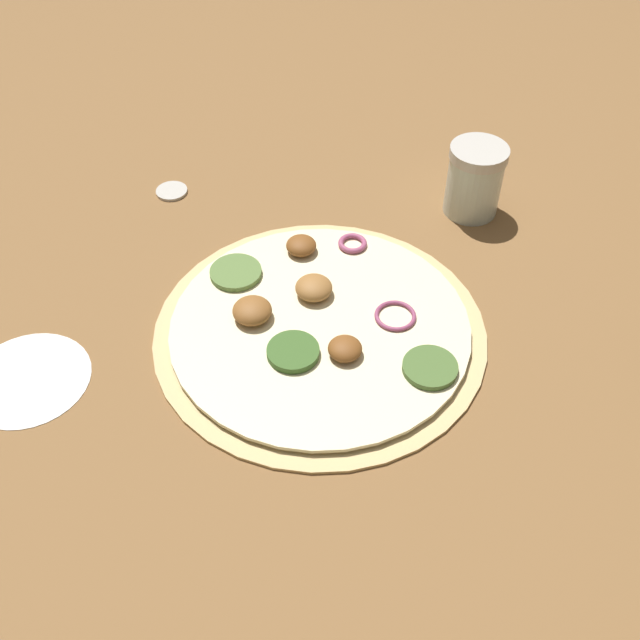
# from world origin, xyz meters

# --- Properties ---
(ground_plane) EXTENTS (3.00, 3.00, 0.00)m
(ground_plane) POSITION_xyz_m (0.00, 0.00, 0.00)
(ground_plane) COLOR brown
(pizza) EXTENTS (0.32, 0.32, 0.03)m
(pizza) POSITION_xyz_m (0.00, -0.00, 0.01)
(pizza) COLOR #D6B77A
(pizza) RESTS_ON ground_plane
(spice_jar) EXTENTS (0.06, 0.06, 0.08)m
(spice_jar) POSITION_xyz_m (0.08, -0.25, 0.04)
(spice_jar) COLOR silver
(spice_jar) RESTS_ON ground_plane
(loose_cap) EXTENTS (0.04, 0.04, 0.01)m
(loose_cap) POSITION_xyz_m (0.28, 0.03, 0.00)
(loose_cap) COLOR beige
(loose_cap) RESTS_ON ground_plane
(flour_patch) EXTENTS (0.11, 0.11, 0.00)m
(flour_patch) POSITION_xyz_m (0.09, 0.26, 0.00)
(flour_patch) COLOR white
(flour_patch) RESTS_ON ground_plane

